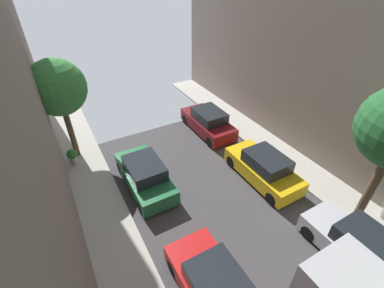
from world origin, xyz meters
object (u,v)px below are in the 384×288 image
(parked_car_right_3, at_px, (264,168))
(parked_car_right_4, at_px, (208,122))
(parked_car_left_4, at_px, (145,175))
(parked_car_right_2, at_px, (362,250))
(potted_plant_0, at_px, (72,156))
(street_tree_2, at_px, (57,88))

(parked_car_right_3, xyz_separation_m, parked_car_right_4, (0.00, 5.24, 0.00))
(parked_car_left_4, relative_size, parked_car_right_2, 1.00)
(parked_car_left_4, distance_m, potted_plant_0, 4.40)
(parked_car_right_2, relative_size, parked_car_right_3, 1.00)
(parked_car_right_4, relative_size, street_tree_2, 0.77)
(parked_car_right_4, height_order, potted_plant_0, parked_car_right_4)
(parked_car_left_4, xyz_separation_m, parked_car_right_2, (5.40, -7.66, 0.00))
(parked_car_right_3, relative_size, street_tree_2, 0.77)
(street_tree_2, bearing_deg, potted_plant_0, -109.70)
(potted_plant_0, bearing_deg, parked_car_left_4, -50.28)
(parked_car_right_2, xyz_separation_m, parked_car_right_4, (0.00, 10.47, 0.00))
(parked_car_right_2, bearing_deg, potted_plant_0, 126.62)
(parked_car_left_4, distance_m, parked_car_right_2, 9.38)
(parked_car_right_2, height_order, parked_car_right_4, same)
(parked_car_right_4, height_order, street_tree_2, street_tree_2)
(parked_car_left_4, height_order, parked_car_right_2, same)
(street_tree_2, bearing_deg, parked_car_right_4, -10.02)
(parked_car_right_3, distance_m, street_tree_2, 10.90)
(parked_car_left_4, height_order, parked_car_right_4, same)
(parked_car_right_4, xyz_separation_m, street_tree_2, (-7.92, 1.40, 3.46))
(parked_car_left_4, xyz_separation_m, parked_car_right_3, (5.40, -2.44, 0.00))
(parked_car_left_4, relative_size, street_tree_2, 0.77)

